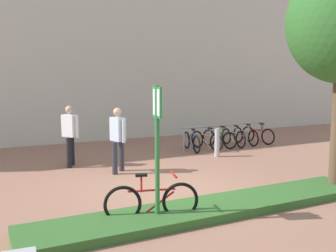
% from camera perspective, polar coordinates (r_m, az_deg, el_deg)
% --- Properties ---
extents(ground_plane, '(60.00, 60.00, 0.00)m').
position_cam_1_polar(ground_plane, '(8.74, 0.58, -9.40)').
color(ground_plane, '#936651').
extents(building_facade, '(28.00, 1.20, 10.00)m').
position_cam_1_polar(building_facade, '(15.95, -12.79, 16.05)').
color(building_facade, beige).
rests_on(building_facade, ground).
extents(planter_strip, '(7.00, 1.10, 0.16)m').
position_cam_1_polar(planter_strip, '(7.36, 6.70, -12.00)').
color(planter_strip, '#336028').
rests_on(planter_strip, ground).
extents(parking_sign_post, '(0.08, 0.36, 2.37)m').
position_cam_1_polar(parking_sign_post, '(6.47, -1.62, -1.20)').
color(parking_sign_post, '#2D7238').
rests_on(parking_sign_post, ground).
extents(bike_at_sign, '(1.64, 0.55, 0.86)m').
position_cam_1_polar(bike_at_sign, '(6.83, -2.38, -11.11)').
color(bike_at_sign, black).
rests_on(bike_at_sign, ground).
extents(bike_rack_cluster, '(3.74, 1.78, 0.83)m').
position_cam_1_polar(bike_rack_cluster, '(14.08, 8.66, -1.68)').
color(bike_rack_cluster, '#99999E').
rests_on(bike_rack_cluster, ground).
extents(bollard_steel, '(0.16, 0.16, 0.90)m').
position_cam_1_polar(bollard_steel, '(12.25, 7.29, -2.48)').
color(bollard_steel, '#ADADB2').
rests_on(bollard_steel, ground).
extents(person_casual_tan, '(0.42, 0.59, 1.72)m').
position_cam_1_polar(person_casual_tan, '(10.14, -7.45, -1.45)').
color(person_casual_tan, '#2D2D38').
rests_on(person_casual_tan, ground).
extents(person_shirt_blue, '(0.43, 0.52, 1.72)m').
position_cam_1_polar(person_shirt_blue, '(11.11, -14.34, -0.86)').
color(person_shirt_blue, black).
rests_on(person_shirt_blue, ground).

